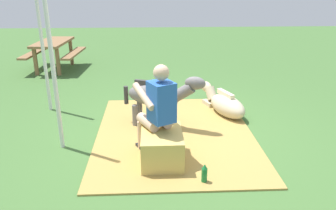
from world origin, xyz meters
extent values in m
plane|color=#426B33|center=(0.00, 0.00, 0.00)|extent=(24.00, 24.00, 0.00)
cube|color=#AD8C47|center=(0.00, 0.11, 0.01)|extent=(3.07, 2.39, 0.02)
cube|color=tan|center=(-0.82, 0.34, 0.21)|extent=(0.73, 0.53, 0.43)
cylinder|color=#D8AD8C|center=(-0.64, 0.52, 0.50)|extent=(0.42, 0.31, 0.14)
cylinder|color=#D8AD8C|center=(-0.46, 0.61, 0.21)|extent=(0.11, 0.11, 0.43)
cube|color=black|center=(-0.46, 0.61, 0.03)|extent=(0.24, 0.19, 0.06)
cylinder|color=#D8AD8C|center=(-0.54, 0.34, 0.50)|extent=(0.42, 0.31, 0.14)
cylinder|color=#D8AD8C|center=(-0.37, 0.43, 0.21)|extent=(0.11, 0.11, 0.43)
cube|color=black|center=(-0.37, 0.43, 0.03)|extent=(0.24, 0.19, 0.06)
cube|color=#2659B2|center=(-0.77, 0.34, 0.83)|extent=(0.40, 0.39, 0.52)
cylinder|color=#D8AD8C|center=(-0.68, 0.56, 0.88)|extent=(0.49, 0.31, 0.26)
cylinder|color=#D8AD8C|center=(-0.53, 0.28, 0.88)|extent=(0.49, 0.31, 0.26)
sphere|color=#D8AD8C|center=(-0.77, 0.34, 1.21)|extent=(0.20, 0.20, 0.20)
ellipsoid|color=slate|center=(0.34, 0.44, 0.54)|extent=(0.59, 0.90, 0.34)
cylinder|color=slate|center=(0.33, 0.14, 0.18)|extent=(0.09, 0.09, 0.37)
cylinder|color=slate|center=(0.15, 0.21, 0.18)|extent=(0.09, 0.09, 0.37)
cylinder|color=slate|center=(0.53, 0.66, 0.18)|extent=(0.09, 0.09, 0.37)
cylinder|color=slate|center=(0.34, 0.73, 0.18)|extent=(0.09, 0.09, 0.37)
cylinder|color=slate|center=(0.16, -0.03, 0.64)|extent=(0.30, 0.41, 0.33)
ellipsoid|color=slate|center=(0.10, -0.20, 0.80)|extent=(0.26, 0.36, 0.20)
cube|color=#3A3838|center=(0.34, 0.44, 0.73)|extent=(0.27, 0.58, 0.08)
cylinder|color=#3A3838|center=(0.50, 0.88, 0.49)|extent=(0.07, 0.07, 0.30)
ellipsoid|color=beige|center=(0.72, -0.87, 0.18)|extent=(0.97, 0.69, 0.36)
cube|color=beige|center=(1.22, -0.67, 0.05)|extent=(0.35, 0.33, 0.10)
cylinder|color=beige|center=(1.24, -0.66, 0.24)|extent=(0.33, 0.27, 0.30)
ellipsoid|color=beige|center=(1.40, -0.60, 0.32)|extent=(0.34, 0.26, 0.20)
cube|color=beige|center=(0.79, -0.84, 0.38)|extent=(0.44, 0.23, 0.08)
cylinder|color=#197233|center=(-1.34, -0.15, 0.10)|extent=(0.07, 0.07, 0.20)
cone|color=#197233|center=(-1.34, -0.15, 0.23)|extent=(0.06, 0.06, 0.06)
cylinder|color=silver|center=(-0.33, 1.75, 1.23)|extent=(0.06, 0.06, 2.46)
cylinder|color=silver|center=(1.17, 2.33, 1.23)|extent=(0.06, 0.06, 2.46)
cube|color=olive|center=(4.10, 2.99, 0.72)|extent=(1.55, 0.81, 0.06)
cube|color=olive|center=(4.14, 3.52, 0.44)|extent=(1.51, 0.35, 0.05)
cube|color=olive|center=(4.06, 2.47, 0.44)|extent=(1.51, 0.35, 0.05)
cube|color=olive|center=(3.53, 2.76, 0.34)|extent=(0.08, 0.08, 0.69)
cube|color=olive|center=(3.57, 3.32, 0.34)|extent=(0.08, 0.08, 0.69)
cube|color=olive|center=(4.63, 2.67, 0.34)|extent=(0.08, 0.08, 0.69)
cube|color=olive|center=(4.67, 3.23, 0.34)|extent=(0.08, 0.08, 0.69)
camera|label=1|loc=(-4.73, 0.45, 2.29)|focal=36.01mm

